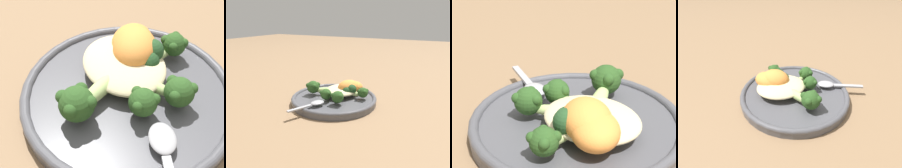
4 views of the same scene
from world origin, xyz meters
The scene contains 11 objects.
ground_plane centered at (0.00, 0.00, 0.00)m, with size 4.00×4.00×0.00m, color #846647.
plate centered at (-0.02, -0.01, 0.01)m, with size 0.25×0.25×0.02m.
quinoa_mound centered at (-0.05, 0.00, 0.03)m, with size 0.11×0.10×0.02m, color beige.
broccoli_stalk_0 centered at (-0.02, -0.07, 0.04)m, with size 0.07×0.11×0.04m.
broccoli_stalk_1 centered at (0.00, -0.02, 0.04)m, with size 0.10×0.03×0.03m.
broccoli_stalk_2 centered at (0.01, 0.01, 0.04)m, with size 0.12×0.08×0.03m.
broccoli_stalk_3 centered at (-0.04, 0.06, 0.03)m, with size 0.03×0.11×0.03m.
sweet_potato_chunk_0 centered at (-0.07, 0.03, 0.04)m, with size 0.06×0.05×0.04m, color orange.
sweet_potato_chunk_1 centered at (-0.06, 0.02, 0.04)m, with size 0.07×0.05×0.04m, color orange.
kale_tuft centered at (-0.05, 0.02, 0.04)m, with size 0.05×0.05×0.04m.
spoon centered at (0.07, -0.02, 0.03)m, with size 0.11×0.06×0.01m.
Camera 4 is at (-0.15, -0.32, 0.26)m, focal length 28.00 mm.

